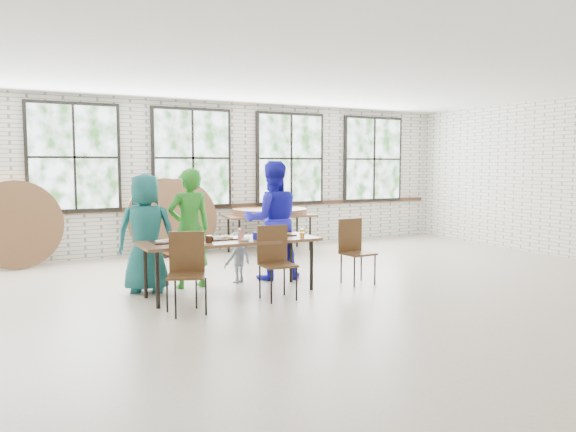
# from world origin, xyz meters

# --- Properties ---
(room) EXTENTS (12.00, 12.00, 12.00)m
(room) POSITION_xyz_m (0.00, 4.44, 1.83)
(room) COLOR beige
(room) RESTS_ON ground
(dining_table) EXTENTS (2.41, 0.84, 0.74)m
(dining_table) POSITION_xyz_m (-0.73, 0.67, 0.69)
(dining_table) COLOR brown
(dining_table) RESTS_ON ground
(chair_near_left) EXTENTS (0.54, 0.53, 0.95)m
(chair_near_left) POSITION_xyz_m (-1.54, 0.06, 0.56)
(chair_near_left) COLOR #4B2F19
(chair_near_left) RESTS_ON ground
(chair_near_right) EXTENTS (0.45, 0.43, 0.95)m
(chair_near_right) POSITION_xyz_m (-0.30, 0.19, 0.56)
(chair_near_right) COLOR #4B2F19
(chair_near_right) RESTS_ON ground
(chair_spare) EXTENTS (0.45, 0.43, 0.95)m
(chair_spare) POSITION_xyz_m (1.15, 0.49, 0.56)
(chair_spare) COLOR #4B2F19
(chair_spare) RESTS_ON ground
(adult_teal) EXTENTS (0.94, 0.80, 1.63)m
(adult_teal) POSITION_xyz_m (-1.70, 1.32, 0.81)
(adult_teal) COLOR #1C6D60
(adult_teal) RESTS_ON ground
(adult_green) EXTENTS (0.63, 0.42, 1.70)m
(adult_green) POSITION_xyz_m (-1.09, 1.32, 0.85)
(adult_green) COLOR #268122
(adult_green) RESTS_ON ground
(toddler) EXTENTS (0.55, 0.43, 0.75)m
(toddler) POSITION_xyz_m (-0.36, 1.32, 0.38)
(toddler) COLOR #162744
(toddler) RESTS_ON ground
(adult_blue) EXTENTS (1.02, 0.88, 1.80)m
(adult_blue) POSITION_xyz_m (0.22, 1.32, 0.90)
(adult_blue) COLOR #1C1ABB
(adult_blue) RESTS_ON ground
(storage_table) EXTENTS (1.87, 0.93, 0.74)m
(storage_table) POSITION_xyz_m (1.39, 3.80, 0.69)
(storage_table) COLOR brown
(storage_table) RESTS_ON ground
(tabletop_clutter) EXTENTS (2.06, 0.59, 0.11)m
(tabletop_clutter) POSITION_xyz_m (-0.62, 0.66, 0.77)
(tabletop_clutter) COLOR black
(tabletop_clutter) RESTS_ON dining_table
(round_tops_stacked) EXTENTS (1.50, 1.50, 0.13)m
(round_tops_stacked) POSITION_xyz_m (1.39, 3.80, 0.80)
(round_tops_stacked) COLOR brown
(round_tops_stacked) RESTS_ON storage_table
(round_tops_leaning) EXTENTS (4.30, 0.41, 1.49)m
(round_tops_leaning) POSITION_xyz_m (-1.40, 4.10, 0.74)
(round_tops_leaning) COLOR brown
(round_tops_leaning) RESTS_ON ground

